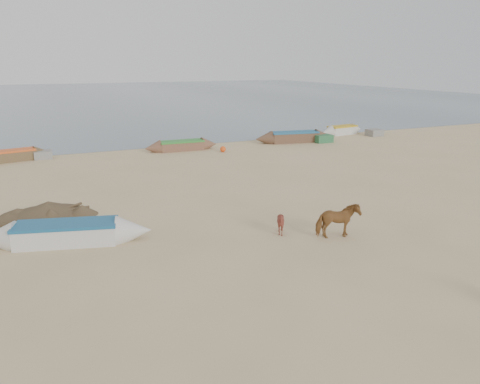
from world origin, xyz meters
The scene contains 8 objects.
ground centered at (0.00, 0.00, 0.00)m, with size 140.00×140.00×0.00m, color tan.
sea centered at (0.00, 82.00, 0.01)m, with size 160.00×160.00×0.00m, color slate.
cow_adult centered at (2.18, -0.38, 0.70)m, with size 0.76×1.66×1.40m, color brown.
calf_front centered at (0.35, 0.85, 0.49)m, with size 0.79×0.89×0.98m, color maroon.
near_canoe centered at (-7.50, 3.37, 0.42)m, with size 6.33×1.26×0.83m, color beige, non-canonical shape.
debris_pile centered at (-8.00, 7.40, 0.25)m, with size 3.46×3.46×0.50m, color brown.
waterline_canoes centered at (-3.24, 20.47, 0.43)m, with size 49.20×4.02×0.92m.
beach_clutter centered at (3.81, 19.34, 0.30)m, with size 41.96×3.75×0.64m.
Camera 1 is at (-8.39, -14.45, 6.68)m, focal length 35.00 mm.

